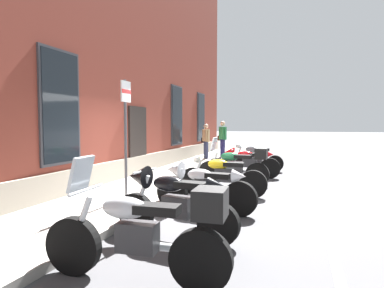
{
  "coord_description": "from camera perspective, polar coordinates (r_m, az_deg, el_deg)",
  "views": [
    {
      "loc": [
        -7.48,
        -2.75,
        1.73
      ],
      "look_at": [
        0.78,
        0.04,
        1.19
      ],
      "focal_mm": 29.95,
      "sensor_mm": 36.0,
      "label": 1
    }
  ],
  "objects": [
    {
      "name": "ground_plane",
      "position": [
        8.15,
        -1.48,
        -8.72
      ],
      "size": [
        140.0,
        140.0,
        0.0
      ],
      "primitive_type": "plane",
      "color": "#424244"
    },
    {
      "name": "sidewalk",
      "position": [
        8.59,
        -8.63,
        -7.69
      ],
      "size": [
        30.4,
        2.26,
        0.13
      ],
      "primitive_type": "cube",
      "color": "gray",
      "rests_on": "ground_plane"
    },
    {
      "name": "lane_stripe",
      "position": [
        7.69,
        21.87,
        -9.7
      ],
      "size": [
        30.4,
        0.12,
        0.01
      ],
      "primitive_type": "cube",
      "color": "silver",
      "rests_on": "ground_plane"
    },
    {
      "name": "brick_pub_facade",
      "position": [
        11.35,
        -28.31,
        20.23
      ],
      "size": [
        24.4,
        5.82,
        10.16
      ],
      "color": "maroon",
      "rests_on": "ground_plane"
    },
    {
      "name": "motorcycle_silver_touring",
      "position": [
        3.6,
        -8.75,
        -15.31
      ],
      "size": [
        0.62,
        2.18,
        1.38
      ],
      "color": "black",
      "rests_on": "ground_plane"
    },
    {
      "name": "motorcycle_black_sport",
      "position": [
        4.95,
        -3.94,
        -9.89
      ],
      "size": [
        0.62,
        2.05,
        1.08
      ],
      "color": "black",
      "rests_on": "ground_plane"
    },
    {
      "name": "motorcycle_white_sport",
      "position": [
        6.38,
        1.61,
        -7.23
      ],
      "size": [
        0.62,
        2.11,
        0.98
      ],
      "color": "black",
      "rests_on": "ground_plane"
    },
    {
      "name": "motorcycle_yellow_naked",
      "position": [
        7.81,
        5.27,
        -5.7
      ],
      "size": [
        0.62,
        2.15,
        0.95
      ],
      "color": "black",
      "rests_on": "ground_plane"
    },
    {
      "name": "motorcycle_green_touring",
      "position": [
        9.22,
        7.96,
        -3.78
      ],
      "size": [
        0.62,
        2.05,
        1.35
      ],
      "color": "black",
      "rests_on": "ground_plane"
    },
    {
      "name": "motorcycle_red_sport",
      "position": [
        10.54,
        9.64,
        -2.97
      ],
      "size": [
        0.62,
        2.01,
        0.99
      ],
      "color": "black",
      "rests_on": "ground_plane"
    },
    {
      "name": "motorcycle_grey_naked",
      "position": [
        12.12,
        11.01,
        -2.43
      ],
      "size": [
        0.62,
        2.09,
        0.98
      ],
      "color": "black",
      "rests_on": "ground_plane"
    },
    {
      "name": "pedestrian_tan_coat",
      "position": [
        14.92,
        2.49,
        0.85
      ],
      "size": [
        0.53,
        0.51,
        1.61
      ],
      "color": "#2D3351",
      "rests_on": "sidewalk"
    },
    {
      "name": "pedestrian_striped_shirt",
      "position": [
        15.59,
        5.47,
        1.27
      ],
      "size": [
        0.5,
        0.53,
        1.75
      ],
      "color": "#1E1E4C",
      "rests_on": "sidewalk"
    },
    {
      "name": "parking_sign",
      "position": [
        6.95,
        -11.73,
        3.75
      ],
      "size": [
        0.36,
        0.07,
        2.54
      ],
      "color": "#4C4C51",
      "rests_on": "sidewalk"
    }
  ]
}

